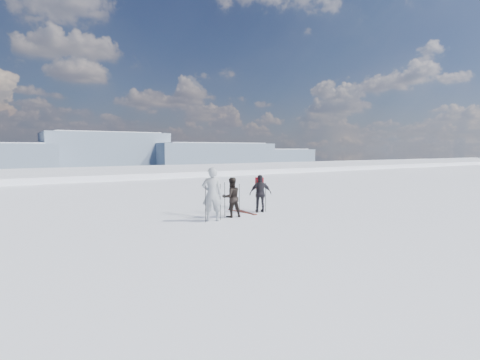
{
  "coord_description": "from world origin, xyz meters",
  "views": [
    {
      "loc": [
        -9.76,
        -9.26,
        2.62
      ],
      "look_at": [
        -1.9,
        3.0,
        1.41
      ],
      "focal_mm": 28.0,
      "sensor_mm": 36.0,
      "label": 1
    }
  ],
  "objects_px": {
    "skier_pack": "(260,193)",
    "skis_loose": "(243,212)",
    "skier_grey": "(212,194)",
    "skier_dark": "(231,197)"
  },
  "relations": [
    {
      "from": "skier_pack",
      "to": "skis_loose",
      "type": "height_order",
      "value": "skier_pack"
    },
    {
      "from": "skier_pack",
      "to": "skis_loose",
      "type": "distance_m",
      "value": 1.04
    },
    {
      "from": "skier_dark",
      "to": "skier_pack",
      "type": "xyz_separation_m",
      "value": [
        1.61,
        0.32,
        0.01
      ]
    },
    {
      "from": "skier_dark",
      "to": "skier_pack",
      "type": "bearing_deg",
      "value": -160.45
    },
    {
      "from": "skier_dark",
      "to": "skier_pack",
      "type": "distance_m",
      "value": 1.64
    },
    {
      "from": "skier_grey",
      "to": "skier_dark",
      "type": "height_order",
      "value": "skier_grey"
    },
    {
      "from": "skier_grey",
      "to": "skis_loose",
      "type": "xyz_separation_m",
      "value": [
        2.0,
        0.97,
        -0.97
      ]
    },
    {
      "from": "skis_loose",
      "to": "skier_grey",
      "type": "bearing_deg",
      "value": -154.18
    },
    {
      "from": "skier_grey",
      "to": "skier_pack",
      "type": "xyz_separation_m",
      "value": [
        2.6,
        0.59,
        -0.2
      ]
    },
    {
      "from": "skier_grey",
      "to": "skier_pack",
      "type": "relative_size",
      "value": 1.26
    }
  ]
}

